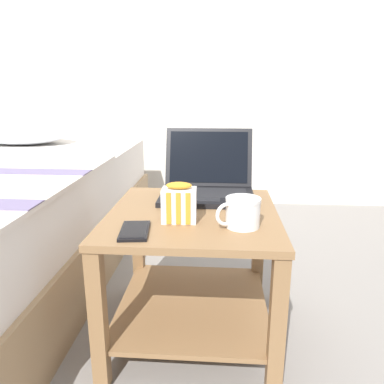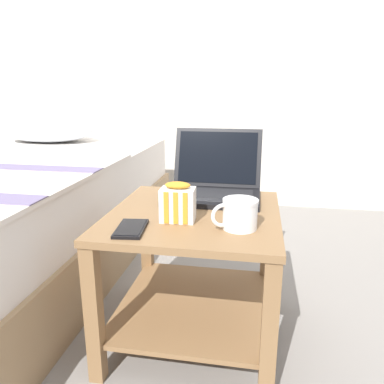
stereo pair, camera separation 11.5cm
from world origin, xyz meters
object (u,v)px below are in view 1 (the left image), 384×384
object	(u,v)px
laptop	(208,183)
mug_front_left	(242,211)
snack_bag	(179,204)
cell_phone	(135,231)

from	to	relation	value
laptop	mug_front_left	size ratio (longest dim) A/B	2.58
snack_bag	laptop	bearing A→B (deg)	75.31
mug_front_left	snack_bag	bearing A→B (deg)	169.73
mug_front_left	cell_phone	distance (m)	0.31
laptop	snack_bag	xyz separation A→B (m)	(-0.08, -0.29, 0.01)
laptop	cell_phone	bearing A→B (deg)	-116.06
laptop	cell_phone	xyz separation A→B (m)	(-0.19, -0.39, -0.04)
cell_phone	laptop	bearing A→B (deg)	63.94
snack_bag	cell_phone	distance (m)	0.16
cell_phone	snack_bag	bearing A→B (deg)	41.38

